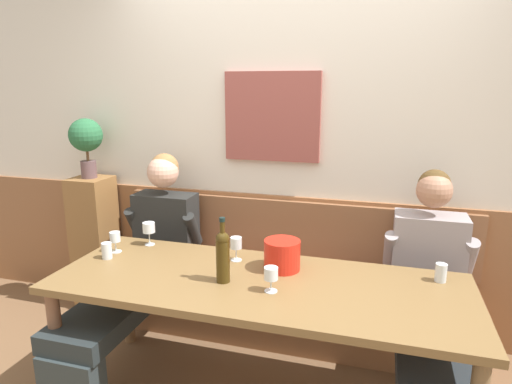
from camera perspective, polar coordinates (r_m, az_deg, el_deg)
room_wall_back at (r=3.08m, az=5.23°, el=7.52°), size 6.80×0.12×2.80m
wood_wainscot_panel at (r=3.26m, az=4.72°, el=-8.86°), size 6.80×0.03×0.97m
wall_bench at (r=3.16m, az=3.84°, el=-13.65°), size 2.47×0.42×0.94m
dining_table at (r=2.38m, az=0.21°, el=-13.07°), size 2.17×0.81×0.74m
person_left_seat at (r=3.01m, az=-14.51°, el=-8.41°), size 0.54×1.27×1.26m
person_center_right_seat at (r=2.65m, az=21.69°, el=-12.41°), size 0.52×1.27×1.24m
ice_bucket at (r=2.45m, az=3.39°, el=-8.11°), size 0.20×0.20×0.17m
wine_bottle_amber_mid at (r=2.28m, az=-4.31°, el=-8.07°), size 0.07×0.07×0.35m
wine_glass_left_end at (r=2.56m, az=-2.59°, el=-6.77°), size 0.07×0.07×0.14m
wine_glass_mid_left at (r=2.20m, az=1.95°, el=-10.59°), size 0.07×0.07×0.13m
wine_glass_right_end at (r=2.82m, az=-17.74°, el=-5.72°), size 0.07×0.07×0.13m
wine_glass_center_rear at (r=2.88m, az=-13.67°, el=-4.62°), size 0.08×0.08×0.15m
water_tumbler_center at (r=2.75m, az=-18.70°, el=-7.18°), size 0.06×0.06×0.10m
water_tumbler_right at (r=2.51m, az=22.77°, el=-9.58°), size 0.06×0.06×0.10m
corner_pedestal at (r=3.70m, az=-20.01°, el=-6.21°), size 0.28×0.28×1.04m
potted_plant at (r=3.52m, az=-21.10°, el=6.46°), size 0.25×0.25×0.45m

